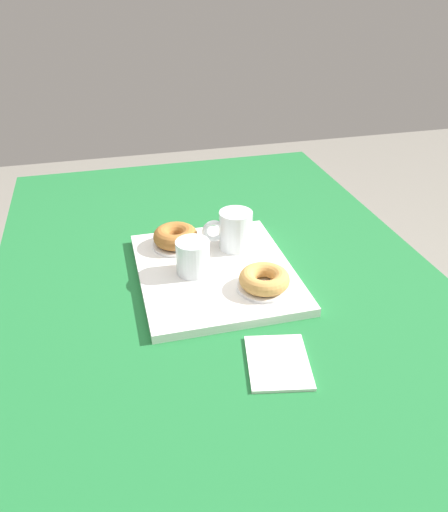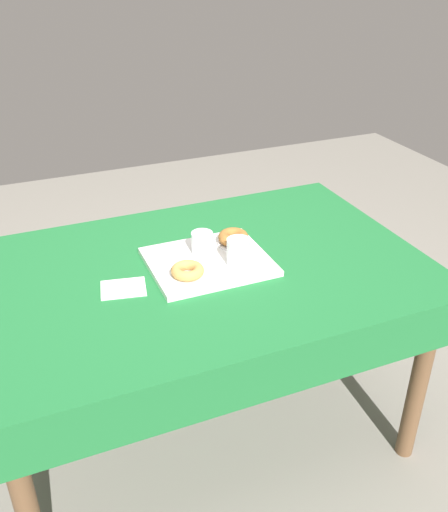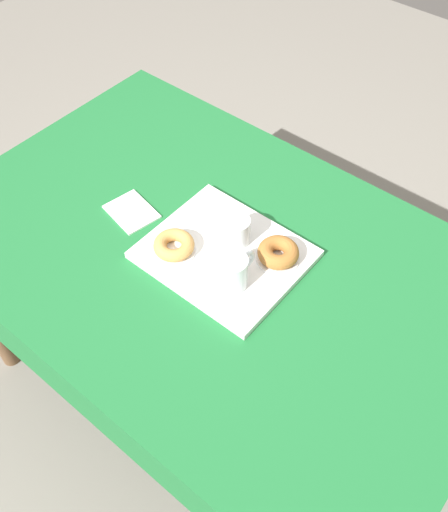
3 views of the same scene
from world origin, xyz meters
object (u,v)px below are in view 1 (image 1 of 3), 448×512
(sugar_donut_left, at_px, (264,279))
(paper_napkin, at_px, (278,362))
(dining_table, at_px, (222,316))
(water_glass_near, at_px, (193,259))
(donut_plate_right, at_px, (176,245))
(sugar_donut_right, at_px, (176,236))
(serving_tray, at_px, (215,272))
(tea_mug_left, at_px, (235,231))
(donut_plate_left, at_px, (264,287))

(sugar_donut_left, distance_m, paper_napkin, 0.21)
(dining_table, distance_m, water_glass_near, 0.16)
(donut_plate_right, distance_m, sugar_donut_right, 0.02)
(serving_tray, bearing_deg, water_glass_near, 93.04)
(sugar_donut_right, bearing_deg, tea_mug_left, -106.92)
(paper_napkin, bearing_deg, water_glass_near, 16.89)
(serving_tray, relative_size, donut_plate_left, 3.53)
(serving_tray, xyz_separation_m, donut_plate_right, (0.12, 0.07, 0.01))
(dining_table, xyz_separation_m, sugar_donut_left, (-0.07, -0.07, 0.14))
(tea_mug_left, bearing_deg, water_glass_near, 125.14)
(sugar_donut_right, bearing_deg, dining_table, -153.89)
(donut_plate_left, relative_size, sugar_donut_right, 1.06)
(sugar_donut_left, bearing_deg, serving_tray, 38.27)
(tea_mug_left, relative_size, sugar_donut_right, 1.12)
(dining_table, relative_size, water_glass_near, 19.79)
(water_glass_near, xyz_separation_m, sugar_donut_left, (-0.10, -0.13, -0.01))
(donut_plate_left, xyz_separation_m, paper_napkin, (-0.20, 0.04, -0.02))
(dining_table, height_order, serving_tray, serving_tray)
(water_glass_near, height_order, sugar_donut_right, water_glass_near)
(sugar_donut_left, bearing_deg, donut_plate_right, 33.62)
(water_glass_near, xyz_separation_m, donut_plate_left, (-0.10, -0.13, -0.03))
(dining_table, height_order, sugar_donut_right, sugar_donut_right)
(sugar_donut_left, bearing_deg, paper_napkin, 168.90)
(donut_plate_left, bearing_deg, donut_plate_right, 33.62)
(paper_napkin, bearing_deg, tea_mug_left, -3.86)
(tea_mug_left, bearing_deg, serving_tray, 139.98)
(donut_plate_left, xyz_separation_m, sugar_donut_left, (0.00, 0.00, 0.02))
(sugar_donut_left, xyz_separation_m, donut_plate_right, (0.22, 0.15, -0.02))
(serving_tray, xyz_separation_m, paper_napkin, (-0.30, -0.04, -0.01))
(serving_tray, height_order, donut_plate_right, donut_plate_right)
(serving_tray, distance_m, donut_plate_left, 0.13)
(serving_tray, relative_size, paper_napkin, 2.85)
(dining_table, height_order, tea_mug_left, tea_mug_left)
(water_glass_near, relative_size, paper_napkin, 0.55)
(sugar_donut_left, bearing_deg, tea_mug_left, 4.28)
(dining_table, distance_m, sugar_donut_left, 0.17)
(dining_table, relative_size, sugar_donut_right, 14.25)
(serving_tray, height_order, sugar_donut_left, sugar_donut_left)
(donut_plate_right, bearing_deg, dining_table, -153.89)
(dining_table, height_order, donut_plate_right, donut_plate_right)
(water_glass_near, relative_size, sugar_donut_left, 0.72)
(water_glass_near, relative_size, sugar_donut_right, 0.72)
(dining_table, height_order, water_glass_near, water_glass_near)
(water_glass_near, bearing_deg, tea_mug_left, -54.86)
(serving_tray, relative_size, water_glass_near, 5.18)
(donut_plate_right, bearing_deg, water_glass_near, -171.94)
(tea_mug_left, distance_m, donut_plate_right, 0.15)
(tea_mug_left, relative_size, donut_plate_left, 1.06)
(sugar_donut_right, height_order, paper_napkin, sugar_donut_right)
(serving_tray, relative_size, sugar_donut_right, 3.73)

